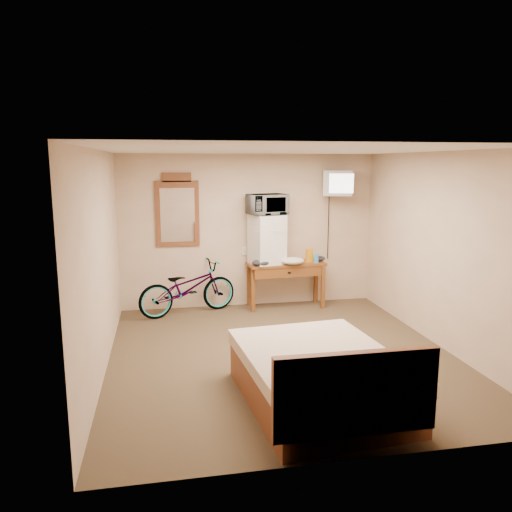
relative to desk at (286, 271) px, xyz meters
name	(u,v)px	position (x,y,z in m)	size (l,w,h in m)	color
room	(282,256)	(-0.56, -2.00, 0.63)	(4.60, 4.64, 2.50)	#3C2F1E
desk	(286,271)	(0.00, 0.00, 0.00)	(1.29, 0.57, 0.75)	brown
mini_fridge	(267,239)	(-0.32, 0.03, 0.52)	(0.59, 0.58, 0.79)	silver
microwave	(267,204)	(-0.32, 0.03, 1.08)	(0.59, 0.40, 0.33)	silver
snack_bag	(309,255)	(0.39, 0.01, 0.24)	(0.11, 0.07, 0.22)	orange
blue_cup	(316,258)	(0.49, -0.06, 0.20)	(0.08, 0.08, 0.14)	#3B84C9
cloth_cream	(293,261)	(0.07, -0.14, 0.19)	(0.38, 0.29, 0.12)	beige
cloth_dark_a	(261,263)	(-0.46, -0.16, 0.18)	(0.28, 0.21, 0.11)	black
cloth_dark_b	(319,259)	(0.58, 0.05, 0.17)	(0.19, 0.16, 0.09)	black
crt_television	(337,183)	(0.84, 0.02, 1.41)	(0.55, 0.62, 0.40)	black
wall_mirror	(177,211)	(-1.72, 0.27, 0.98)	(0.69, 0.04, 1.16)	brown
bicycle	(188,288)	(-1.61, -0.05, -0.20)	(0.56, 1.60, 0.84)	black
bed	(321,378)	(-0.50, -3.39, -0.32)	(1.56, 1.99, 0.90)	brown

